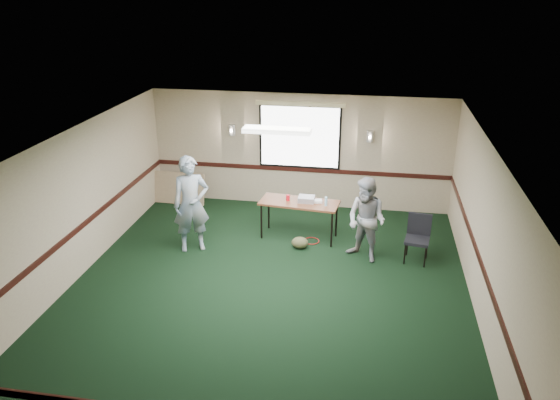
% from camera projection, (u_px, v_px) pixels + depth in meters
% --- Properties ---
extents(ground, '(8.00, 8.00, 0.00)m').
position_uv_depth(ground, '(267.00, 290.00, 9.61)').
color(ground, black).
rests_on(ground, ground).
extents(room_shell, '(8.00, 8.02, 8.00)m').
position_uv_depth(room_shell, '(287.00, 167.00, 10.95)').
color(room_shell, tan).
rests_on(room_shell, ground).
extents(folding_table, '(1.68, 0.82, 0.81)m').
position_uv_depth(folding_table, '(299.00, 204.00, 11.30)').
color(folding_table, '#5B2A1A').
rests_on(folding_table, ground).
extents(projector, '(0.33, 0.28, 0.11)m').
position_uv_depth(projector, '(306.00, 199.00, 11.27)').
color(projector, '#93939B').
rests_on(projector, folding_table).
extents(game_console, '(0.22, 0.19, 0.05)m').
position_uv_depth(game_console, '(317.00, 201.00, 11.25)').
color(game_console, silver).
rests_on(game_console, folding_table).
extents(red_cup, '(0.08, 0.08, 0.12)m').
position_uv_depth(red_cup, '(288.00, 198.00, 11.33)').
color(red_cup, red).
rests_on(red_cup, folding_table).
extents(water_bottle, '(0.06, 0.06, 0.19)m').
position_uv_depth(water_bottle, '(326.00, 201.00, 11.05)').
color(water_bottle, '#8BC8E3').
rests_on(water_bottle, folding_table).
extents(duffel_bag, '(0.39, 0.33, 0.24)m').
position_uv_depth(duffel_bag, '(300.00, 243.00, 11.07)').
color(duffel_bag, '#3E3E23').
rests_on(duffel_bag, ground).
extents(cable_coil, '(0.39, 0.39, 0.02)m').
position_uv_depth(cable_coil, '(311.00, 241.00, 11.40)').
color(cable_coil, red).
rests_on(cable_coil, ground).
extents(folded_table, '(1.51, 0.27, 0.77)m').
position_uv_depth(folded_table, '(174.00, 188.00, 13.22)').
color(folded_table, '#9F8062').
rests_on(folded_table, ground).
extents(conference_chair, '(0.52, 0.54, 0.92)m').
position_uv_depth(conference_chair, '(418.00, 234.00, 10.48)').
color(conference_chair, black).
rests_on(conference_chair, ground).
extents(person_left, '(0.84, 0.72, 1.95)m').
position_uv_depth(person_left, '(191.00, 204.00, 10.74)').
color(person_left, '#466C9B').
rests_on(person_left, ground).
extents(person_right, '(1.02, 0.97, 1.66)m').
position_uv_depth(person_right, '(366.00, 220.00, 10.38)').
color(person_right, '#7E9DC5').
rests_on(person_right, ground).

